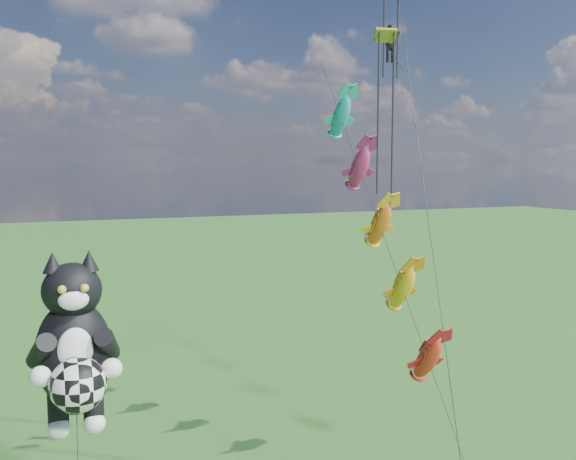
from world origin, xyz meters
name	(u,v)px	position (x,y,z in m)	size (l,w,h in m)	color
cat_kite_rig	(74,347)	(-0.38, 2.97, 9.09)	(2.72, 4.22, 12.11)	brown
fish_windsock_rig	(380,225)	(15.02, 10.80, 11.63)	(1.09, 15.97, 20.71)	brown
parafoil_rig	(392,42)	(13.55, 7.43, 20.12)	(6.68, 16.61, 27.11)	brown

